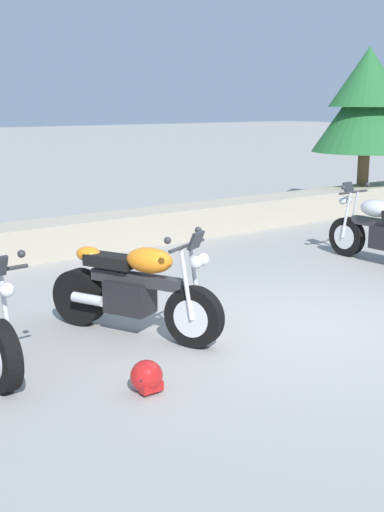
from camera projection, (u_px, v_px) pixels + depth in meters
ground_plane at (301, 326)px, 7.29m from camera, size 120.00×120.00×0.00m
stone_wall at (90, 234)px, 10.97m from camera, size 36.00×0.80×0.55m
motorcycle_orange_centre at (136, 291)px, 6.91m from camera, size 1.07×1.95×1.18m
motorcycle_silver_far_right at (384, 232)px, 10.02m from camera, size 0.67×2.06×1.18m
rider_helmet at (147, 377)px, 5.60m from camera, size 0.28×0.28×0.28m
pine_tree_mid_left at (367, 102)px, 14.75m from camera, size 2.37×2.37×3.05m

